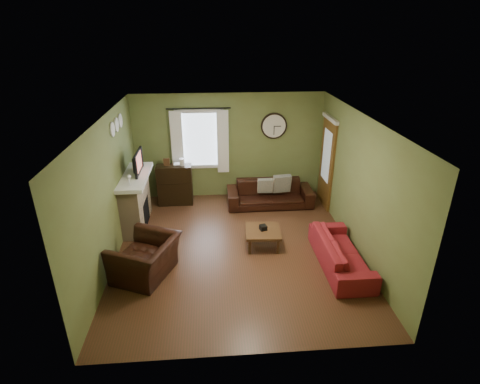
{
  "coord_description": "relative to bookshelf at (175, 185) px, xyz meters",
  "views": [
    {
      "loc": [
        -0.43,
        -6.27,
        4.07
      ],
      "look_at": [
        0.1,
        0.4,
        1.05
      ],
      "focal_mm": 28.0,
      "sensor_mm": 36.0,
      "label": 1
    }
  ],
  "objects": [
    {
      "name": "wall_right",
      "position": [
        3.64,
        -2.18,
        0.8
      ],
      "size": [
        0.0,
        5.2,
        2.6
      ],
      "primitive_type": "cube",
      "color": "olive",
      "rests_on": "ground"
    },
    {
      "name": "wall_front",
      "position": [
        1.34,
        -4.78,
        0.8
      ],
      "size": [
        4.6,
        0.0,
        2.6
      ],
      "primitive_type": "cube",
      "color": "olive",
      "rests_on": "ground"
    },
    {
      "name": "bookshelf",
      "position": [
        0.0,
        0.0,
        0.0
      ],
      "size": [
        0.83,
        0.35,
        0.99
      ],
      "primitive_type": null,
      "color": "black",
      "rests_on": "floor"
    },
    {
      "name": "pillow_right",
      "position": [
        2.58,
        -0.26,
        0.05
      ],
      "size": [
        0.45,
        0.19,
        0.43
      ],
      "primitive_type": "cube",
      "rotation": [
        0.0,
        0.0,
        0.14
      ],
      "color": "gray",
      "rests_on": "sofa_brown"
    },
    {
      "name": "sofa_brown",
      "position": [
        2.29,
        -0.27,
        -0.2
      ],
      "size": [
        2.05,
        0.8,
        0.6
      ],
      "primitive_type": "imported",
      "color": "black",
      "rests_on": "floor"
    },
    {
      "name": "curtain_right",
      "position": [
        1.19,
        0.3,
        0.95
      ],
      "size": [
        0.28,
        0.04,
        1.55
      ],
      "primitive_type": "cube",
      "color": "white",
      "rests_on": "wall_back"
    },
    {
      "name": "fireplace",
      "position": [
        -0.76,
        -1.03,
        0.05
      ],
      "size": [
        0.4,
        1.4,
        1.1
      ],
      "primitive_type": "cube",
      "color": "#C7B08E",
      "rests_on": "floor"
    },
    {
      "name": "wall_left",
      "position": [
        -0.96,
        -2.18,
        0.8
      ],
      "size": [
        0.0,
        5.2,
        2.6
      ],
      "primitive_type": "cube",
      "color": "olive",
      "rests_on": "ground"
    },
    {
      "name": "wine_glass_a",
      "position": [
        -0.71,
        -1.59,
        0.79
      ],
      "size": [
        0.07,
        0.07,
        0.21
      ],
      "primitive_type": null,
      "color": "white",
      "rests_on": "mantel"
    },
    {
      "name": "pillow_left",
      "position": [
        2.16,
        -0.35,
        0.05
      ],
      "size": [
        0.36,
        0.12,
        0.35
      ],
      "primitive_type": "cube",
      "rotation": [
        0.0,
        0.0,
        -0.03
      ],
      "color": "gray",
      "rests_on": "sofa_brown"
    },
    {
      "name": "wine_glass_b",
      "position": [
        -0.71,
        -1.53,
        0.79
      ],
      "size": [
        0.07,
        0.07,
        0.2
      ],
      "primitive_type": null,
      "color": "white",
      "rests_on": "mantel"
    },
    {
      "name": "sofa_red",
      "position": [
        3.2,
        -2.87,
        -0.22
      ],
      "size": [
        0.73,
        1.86,
        0.54
      ],
      "primitive_type": "imported",
      "rotation": [
        0.0,
        0.0,
        1.57
      ],
      "color": "maroon",
      "rests_on": "floor"
    },
    {
      "name": "curtain_left",
      "position": [
        0.09,
        0.3,
        0.95
      ],
      "size": [
        0.28,
        0.04,
        1.55
      ],
      "primitive_type": "cube",
      "color": "white",
      "rests_on": "wall_back"
    },
    {
      "name": "window_pane",
      "position": [
        0.64,
        0.4,
        1.0
      ],
      "size": [
        1.0,
        0.02,
        1.3
      ],
      "primitive_type": null,
      "color": "silver",
      "rests_on": "wall_back"
    },
    {
      "name": "curtain_rod",
      "position": [
        0.64,
        0.3,
        1.77
      ],
      "size": [
        0.03,
        0.03,
        1.5
      ],
      "primitive_type": "cylinder",
      "color": "black",
      "rests_on": "wall_back"
    },
    {
      "name": "floor",
      "position": [
        1.34,
        -2.18,
        -0.5
      ],
      "size": [
        4.6,
        5.2,
        0.0
      ],
      "primitive_type": "cube",
      "color": "#4E2E1C",
      "rests_on": "ground"
    },
    {
      "name": "coffee_table",
      "position": [
        1.87,
        -2.11,
        -0.31
      ],
      "size": [
        0.71,
        0.71,
        0.36
      ],
      "primitive_type": null,
      "rotation": [
        0.0,
        0.0,
        -0.06
      ],
      "color": "#492E18",
      "rests_on": "floor"
    },
    {
      "name": "ceiling",
      "position": [
        1.34,
        -2.18,
        2.1
      ],
      "size": [
        4.6,
        5.2,
        0.0
      ],
      "primitive_type": "cube",
      "color": "white",
      "rests_on": "ground"
    },
    {
      "name": "wall_back",
      "position": [
        1.34,
        0.42,
        0.8
      ],
      "size": [
        4.6,
        0.0,
        2.6
      ],
      "primitive_type": "cube",
      "color": "olive",
      "rests_on": "ground"
    },
    {
      "name": "medallion_mid",
      "position": [
        -0.94,
        -1.03,
        1.75
      ],
      "size": [
        0.28,
        0.28,
        0.03
      ],
      "primitive_type": "cylinder",
      "color": "white",
      "rests_on": "wall_left"
    },
    {
      "name": "armchair",
      "position": [
        -0.29,
        -2.88,
        -0.15
      ],
      "size": [
        1.29,
        1.36,
        0.7
      ],
      "primitive_type": "imported",
      "rotation": [
        0.0,
        0.0,
        -1.97
      ],
      "color": "black",
      "rests_on": "floor"
    },
    {
      "name": "medallion_left",
      "position": [
        -0.94,
        -1.38,
        1.75
      ],
      "size": [
        0.28,
        0.28,
        0.03
      ],
      "primitive_type": "cylinder",
      "color": "white",
      "rests_on": "wall_left"
    },
    {
      "name": "tissue_box",
      "position": [
        1.87,
        -2.1,
        -0.1
      ],
      "size": [
        0.16,
        0.16,
        0.1
      ],
      "primitive_type": "cube",
      "rotation": [
        0.0,
        0.0,
        0.29
      ],
      "color": "black",
      "rests_on": "coffee_table"
    },
    {
      "name": "medallion_right",
      "position": [
        -0.94,
        -0.68,
        1.75
      ],
      "size": [
        0.28,
        0.28,
        0.03
      ],
      "primitive_type": "cylinder",
      "color": "white",
      "rests_on": "wall_left"
    },
    {
      "name": "tv_screen",
      "position": [
        -0.63,
        -0.88,
        0.91
      ],
      "size": [
        0.02,
        0.62,
        0.36
      ],
      "primitive_type": "cube",
      "color": "#994C3F",
      "rests_on": "mantel"
    },
    {
      "name": "door",
      "position": [
        3.61,
        -0.33,
        0.55
      ],
      "size": [
        0.05,
        0.9,
        2.1
      ],
      "primitive_type": "cube",
      "color": "brown",
      "rests_on": "floor"
    },
    {
      "name": "firebox",
      "position": [
        -0.57,
        -1.03,
        -0.2
      ],
      "size": [
        0.04,
        0.6,
        0.55
      ],
      "primitive_type": "cube",
      "color": "black",
      "rests_on": "fireplace"
    },
    {
      "name": "tv",
      "position": [
        -0.71,
        -0.88,
        0.86
      ],
      "size": [
        0.08,
        0.6,
        0.35
      ],
      "primitive_type": "imported",
      "rotation": [
        0.0,
        0.0,
        1.57
      ],
      "color": "black",
      "rests_on": "mantel"
    },
    {
      "name": "mantel",
      "position": [
        -0.73,
        -1.03,
        0.64
      ],
      "size": [
        0.58,
        1.6,
        0.08
      ],
      "primitive_type": "cube",
      "color": "white",
      "rests_on": "fireplace"
    },
    {
      "name": "wall_clock",
      "position": [
        2.44,
        0.37,
        1.3
      ],
      "size": [
        0.64,
        0.06,
        0.64
      ],
      "primitive_type": null,
      "color": "white",
      "rests_on": "wall_back"
    },
    {
      "name": "book",
      "position": [
        -0.0,
        0.08,
        0.47
      ],
      "size": [
        0.18,
        0.23,
        0.02
      ],
      "primitive_type": "imported",
      "rotation": [
        0.0,
        0.0,
        0.03
      ],
      "color": "#492E18",
      "rests_on": "bookshelf"
    }
  ]
}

